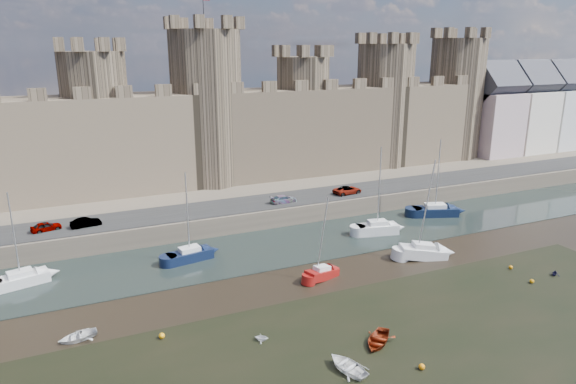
# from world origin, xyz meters

# --- Properties ---
(ground) EXTENTS (160.00, 160.00, 0.00)m
(ground) POSITION_xyz_m (0.00, 0.00, 0.00)
(ground) COLOR black
(ground) RESTS_ON ground
(water_channel) EXTENTS (160.00, 12.00, 0.08)m
(water_channel) POSITION_xyz_m (0.00, 24.00, 0.04)
(water_channel) COLOR black
(water_channel) RESTS_ON ground
(quay) EXTENTS (160.00, 60.00, 2.50)m
(quay) POSITION_xyz_m (0.00, 60.00, 1.25)
(quay) COLOR #4C443A
(quay) RESTS_ON ground
(road) EXTENTS (160.00, 7.00, 0.10)m
(road) POSITION_xyz_m (0.00, 34.00, 2.55)
(road) COLOR black
(road) RESTS_ON quay
(castle) EXTENTS (108.50, 11.00, 29.00)m
(castle) POSITION_xyz_m (-0.64, 48.00, 11.67)
(castle) COLOR #42382B
(castle) RESTS_ON quay
(townhouses) EXTENTS (35.50, 9.05, 18.13)m
(townhouses) POSITION_xyz_m (71.50, 46.00, 10.59)
(townhouses) COLOR #C2A6AB
(townhouses) RESTS_ON quay
(car_0) EXTENTS (3.55, 2.11, 1.13)m
(car_0) POSITION_xyz_m (-21.64, 33.66, 3.07)
(car_0) COLOR gray
(car_0) RESTS_ON quay
(car_1) EXTENTS (3.61, 1.70, 1.14)m
(car_1) POSITION_xyz_m (-17.33, 33.26, 3.07)
(car_1) COLOR gray
(car_1) RESTS_ON quay
(car_2) EXTENTS (3.83, 1.77, 1.08)m
(car_2) POSITION_xyz_m (7.97, 32.63, 3.04)
(car_2) COLOR gray
(car_2) RESTS_ON quay
(car_3) EXTENTS (4.51, 2.45, 1.20)m
(car_3) POSITION_xyz_m (18.14, 32.85, 3.10)
(car_3) COLOR gray
(car_3) RESTS_ON quay
(sailboat_0) EXTENTS (5.53, 3.25, 9.71)m
(sailboat_0) POSITION_xyz_m (-24.14, 24.95, 0.77)
(sailboat_0) COLOR silver
(sailboat_0) RESTS_ON ground
(sailboat_1) EXTENTS (5.33, 2.79, 10.16)m
(sailboat_1) POSITION_xyz_m (-7.15, 24.15, 0.80)
(sailboat_1) COLOR black
(sailboat_1) RESTS_ON ground
(sailboat_2) EXTENTS (5.54, 3.07, 11.29)m
(sailboat_2) POSITION_xyz_m (16.74, 22.80, 0.88)
(sailboat_2) COLOR silver
(sailboat_2) RESTS_ON ground
(sailboat_3) EXTENTS (6.65, 4.33, 10.88)m
(sailboat_3) POSITION_xyz_m (28.28, 25.68, 0.83)
(sailboat_3) COLOR black
(sailboat_3) RESTS_ON ground
(sailboat_4) EXTENTS (4.07, 2.57, 8.90)m
(sailboat_4) POSITION_xyz_m (4.31, 14.17, 0.68)
(sailboat_4) COLOR maroon
(sailboat_4) RESTS_ON ground
(sailboat_5) EXTENTS (5.68, 3.53, 11.45)m
(sailboat_5) POSITION_xyz_m (17.24, 14.24, 0.81)
(sailboat_5) COLOR silver
(sailboat_5) RESTS_ON ground
(dinghy_2) EXTENTS (3.34, 3.92, 0.69)m
(dinghy_2) POSITION_xyz_m (-1.15, -0.53, 0.34)
(dinghy_2) COLOR silver
(dinghy_2) RESTS_ON ground
(dinghy_3) EXTENTS (1.57, 1.54, 0.63)m
(dinghy_3) POSITION_xyz_m (-5.62, 5.80, 0.31)
(dinghy_3) COLOR white
(dinghy_3) RESTS_ON ground
(dinghy_4) EXTENTS (4.04, 3.90, 0.68)m
(dinghy_4) POSITION_xyz_m (2.80, 1.49, 0.34)
(dinghy_4) COLOR maroon
(dinghy_4) RESTS_ON ground
(dinghy_6) EXTENTS (3.23, 2.44, 0.63)m
(dinghy_6) POSITION_xyz_m (-19.38, 12.00, 0.32)
(dinghy_6) COLOR silver
(dinghy_6) RESTS_ON ground
(dinghy_7) EXTENTS (1.41, 1.35, 0.58)m
(dinghy_7) POSITION_xyz_m (27.04, 4.88, 0.29)
(dinghy_7) COLOR black
(dinghy_7) RESTS_ON ground
(buoy_1) EXTENTS (0.50, 0.50, 0.50)m
(buoy_1) POSITION_xyz_m (-13.02, 9.47, 0.25)
(buoy_1) COLOR orange
(buoy_1) RESTS_ON ground
(buoy_2) EXTENTS (0.48, 0.48, 0.48)m
(buoy_2) POSITION_xyz_m (3.96, -2.65, 0.24)
(buoy_2) COLOR orange
(buoy_2) RESTS_ON ground
(buoy_3) EXTENTS (0.43, 0.43, 0.43)m
(buoy_3) POSITION_xyz_m (24.07, 7.95, 0.21)
(buoy_3) COLOR orange
(buoy_3) RESTS_ON ground
(buoy_5) EXTENTS (0.45, 0.45, 0.45)m
(buoy_5) POSITION_xyz_m (23.36, 4.55, 0.22)
(buoy_5) COLOR orange
(buoy_5) RESTS_ON ground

